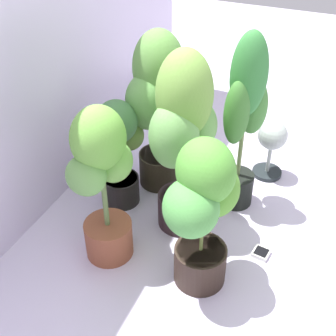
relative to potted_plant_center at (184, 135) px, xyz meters
The scene contains 11 objects.
ground_plane 0.57m from the potted_plant_center, 87.35° to the right, with size 8.00×8.00×0.00m, color silver.
mylar_back_wall 0.86m from the potted_plant_center, 89.60° to the left, with size 3.20×0.01×2.00m, color silver.
potted_plant_center is the anchor object (origin of this frame).
potted_plant_back_left 0.43m from the potted_plant_center, 142.79° to the left, with size 0.38×0.28×0.83m.
potted_plant_back_right 0.38m from the potted_plant_center, 43.68° to the left, with size 0.42×0.34×0.94m.
potted_plant_front_left 0.40m from the potted_plant_center, 146.64° to the right, with size 0.46×0.36×0.77m.
potted_plant_front_right 0.36m from the potted_plant_center, 35.81° to the right, with size 0.30×0.23×1.00m.
potted_plant_back_center 0.44m from the potted_plant_center, 84.07° to the left, with size 0.37×0.28×0.64m.
hygrometer_box 0.71m from the potted_plant_center, 98.18° to the right, with size 0.09×0.09×0.03m.
floor_fan 0.76m from the potted_plant_center, 27.45° to the right, with size 0.18×0.18×0.37m.
nutrient_bottle 0.72m from the potted_plant_center, 12.45° to the left, with size 0.07×0.07×0.27m.
Camera 1 is at (-1.70, -0.53, 1.70)m, focal length 48.39 mm.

